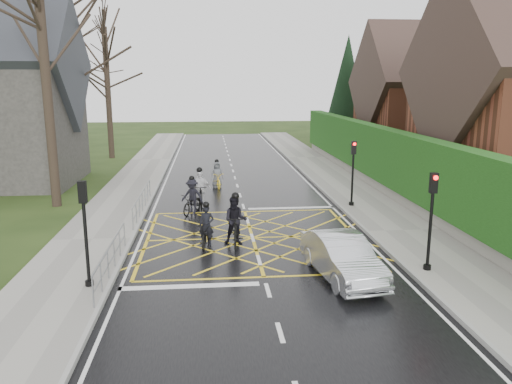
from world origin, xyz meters
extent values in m
plane|color=black|center=(0.00, 0.00, 0.00)|extent=(120.00, 120.00, 0.00)
cube|color=black|center=(0.00, 0.00, 0.01)|extent=(9.00, 80.00, 0.01)
cube|color=gray|center=(6.00, 0.00, 0.07)|extent=(3.00, 80.00, 0.15)
cube|color=gray|center=(-6.00, 0.00, 0.07)|extent=(3.00, 80.00, 0.15)
cube|color=slate|center=(7.75, 6.00, 0.35)|extent=(0.50, 38.00, 0.70)
cube|color=#183E11|center=(7.75, 6.00, 2.10)|extent=(0.90, 38.00, 2.80)
cube|color=brown|center=(14.75, 18.00, 3.00)|extent=(9.00, 8.00, 6.00)
cube|color=#34251F|center=(14.75, 18.00, 5.90)|extent=(9.80, 8.80, 8.80)
cube|color=brown|center=(17.45, 18.00, 8.50)|extent=(0.70, 0.70, 1.60)
cylinder|color=black|center=(10.75, 26.00, 0.60)|extent=(0.50, 0.50, 1.20)
cone|color=black|center=(10.75, 26.00, 5.00)|extent=(4.60, 4.60, 10.00)
cube|color=#2D2B28|center=(-13.50, 12.00, 3.50)|extent=(8.00, 7.00, 7.00)
cylinder|color=black|center=(-9.00, 6.00, 5.50)|extent=(0.44, 0.44, 11.00)
cylinder|color=black|center=(-10.00, 14.00, 6.00)|extent=(0.44, 0.44, 12.00)
cylinder|color=black|center=(-9.30, 22.00, 5.00)|extent=(0.44, 0.44, 10.00)
cylinder|color=slate|center=(-4.65, -3.50, 1.00)|extent=(0.05, 5.00, 0.05)
cylinder|color=slate|center=(-4.65, -3.50, 0.55)|extent=(0.04, 5.00, 0.04)
cylinder|color=slate|center=(-4.65, -6.00, 0.50)|extent=(0.04, 0.04, 1.00)
cylinder|color=slate|center=(-4.65, -1.00, 0.50)|extent=(0.04, 0.04, 1.00)
cylinder|color=slate|center=(-4.65, 4.00, 1.00)|extent=(0.05, 6.00, 0.05)
cylinder|color=slate|center=(-4.65, 4.00, 0.55)|extent=(0.04, 6.00, 0.04)
cylinder|color=slate|center=(-4.65, 1.00, 0.50)|extent=(0.04, 0.04, 1.00)
cylinder|color=slate|center=(-4.65, 7.00, 0.50)|extent=(0.04, 0.04, 1.00)
cylinder|color=black|center=(5.10, 4.20, 1.50)|extent=(0.10, 0.10, 3.00)
cylinder|color=black|center=(5.10, 4.20, 0.15)|extent=(0.24, 0.24, 0.30)
cube|color=black|center=(5.10, 4.20, 2.90)|extent=(0.22, 0.16, 0.62)
sphere|color=#FF0C0C|center=(5.10, 4.08, 3.08)|extent=(0.14, 0.14, 0.14)
cylinder|color=black|center=(5.10, -4.20, 1.50)|extent=(0.10, 0.10, 3.00)
cylinder|color=black|center=(5.10, -4.20, 0.15)|extent=(0.24, 0.24, 0.30)
cube|color=black|center=(5.10, -4.20, 2.90)|extent=(0.22, 0.16, 0.62)
sphere|color=#FF0C0C|center=(5.10, -4.32, 3.08)|extent=(0.14, 0.14, 0.14)
cylinder|color=black|center=(-5.10, -4.50, 1.50)|extent=(0.10, 0.10, 3.00)
cylinder|color=black|center=(-5.10, -4.50, 0.15)|extent=(0.24, 0.24, 0.30)
cube|color=black|center=(-5.10, -4.50, 2.90)|extent=(0.22, 0.16, 0.62)
sphere|color=#FF0C0C|center=(-5.10, -4.38, 3.08)|extent=(0.14, 0.14, 0.14)
imported|color=black|center=(-1.75, -0.79, 0.45)|extent=(0.86, 1.77, 0.89)
imported|color=black|center=(-1.75, -0.69, 0.76)|extent=(0.60, 0.45, 1.51)
sphere|color=black|center=(-1.75, -0.69, 1.53)|extent=(0.24, 0.24, 0.24)
imported|color=black|center=(-0.68, -0.77, 0.59)|extent=(0.73, 2.01, 1.18)
imported|color=black|center=(-0.68, -0.67, 0.90)|extent=(0.94, 0.76, 1.81)
sphere|color=black|center=(-0.68, -0.67, 1.83)|extent=(0.28, 0.28, 0.28)
imported|color=black|center=(-2.40, 3.95, 0.47)|extent=(1.27, 1.89, 0.94)
imported|color=black|center=(-2.40, 4.05, 0.80)|extent=(1.18, 0.95, 1.60)
sphere|color=black|center=(-2.40, 4.05, 1.62)|extent=(0.25, 0.25, 0.25)
imported|color=black|center=(-2.07, 4.88, 0.59)|extent=(0.75, 2.02, 1.18)
imported|color=silver|center=(-2.07, 4.98, 0.91)|extent=(1.10, 0.55, 1.81)
sphere|color=black|center=(-2.07, 4.98, 1.83)|extent=(0.28, 0.28, 0.28)
imported|color=yellow|center=(-1.17, 9.63, 0.44)|extent=(0.87, 1.74, 0.87)
imported|color=#4E5154|center=(-1.17, 9.73, 0.74)|extent=(0.80, 0.59, 1.49)
sphere|color=black|center=(-1.17, 9.73, 1.51)|extent=(0.23, 0.23, 0.23)
imported|color=silver|center=(2.37, -4.24, 0.66)|extent=(1.94, 4.17, 1.32)
camera|label=1|loc=(-1.61, -18.30, 5.83)|focal=35.00mm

